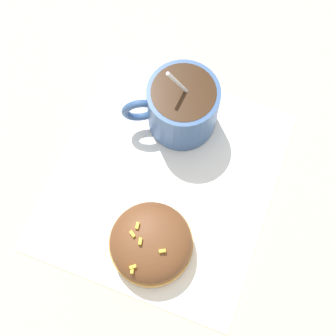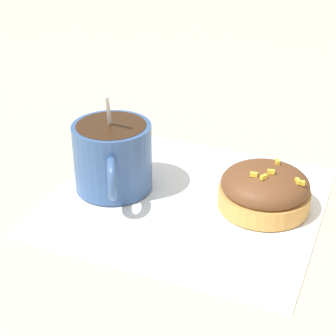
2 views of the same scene
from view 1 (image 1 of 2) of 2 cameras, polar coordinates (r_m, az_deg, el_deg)
name	(u,v)px [view 1 (image 1 of 2)]	position (r m, az deg, el deg)	size (l,w,h in m)	color
ground_plane	(163,182)	(0.56, -0.59, -1.68)	(3.00, 3.00, 0.00)	#C6B793
paper_napkin	(163,181)	(0.56, -0.59, -1.63)	(0.29, 0.27, 0.00)	white
coffee_cup	(179,105)	(0.55, 1.40, 7.67)	(0.08, 0.11, 0.11)	#335184
frosted_pastry	(151,243)	(0.52, -2.10, -9.11)	(0.09, 0.09, 0.05)	#D19347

